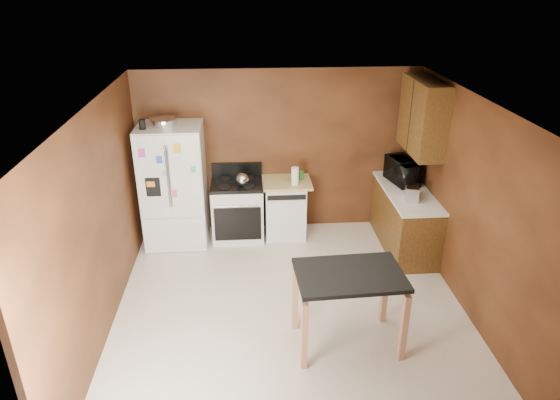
{
  "coord_description": "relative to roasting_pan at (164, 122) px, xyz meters",
  "views": [
    {
      "loc": [
        -0.48,
        -4.91,
        3.74
      ],
      "look_at": [
        -0.07,
        0.85,
        1.09
      ],
      "focal_mm": 32.0,
      "sensor_mm": 36.0,
      "label": 1
    }
  ],
  "objects": [
    {
      "name": "kettle",
      "position": [
        1.06,
        -0.13,
        -0.85
      ],
      "size": [
        0.19,
        0.19,
        0.19
      ],
      "primitive_type": "sphere",
      "color": "silver",
      "rests_on": "gas_range"
    },
    {
      "name": "green_canister",
      "position": [
        1.94,
        0.11,
        -0.9
      ],
      "size": [
        0.14,
        0.14,
        0.12
      ],
      "primitive_type": "cylinder",
      "rotation": [
        0.0,
        0.0,
        0.41
      ],
      "color": "green",
      "rests_on": "dishwasher"
    },
    {
      "name": "wall_back",
      "position": [
        1.61,
        0.33,
        -0.6
      ],
      "size": [
        4.2,
        0.0,
        4.2
      ],
      "primitive_type": "plane",
      "rotation": [
        1.57,
        0.0,
        0.0
      ],
      "color": "brown",
      "rests_on": "ground"
    },
    {
      "name": "microwave",
      "position": [
        3.42,
        -0.14,
        -0.78
      ],
      "size": [
        0.52,
        0.66,
        0.32
      ],
      "primitive_type": "imported",
      "rotation": [
        0.0,
        0.0,
        1.81
      ],
      "color": "black",
      "rests_on": "right_cabinets"
    },
    {
      "name": "right_cabinets",
      "position": [
        3.45,
        -0.44,
        -0.94
      ],
      "size": [
        0.63,
        1.58,
        2.45
      ],
      "color": "brown",
      "rests_on": "ground"
    },
    {
      "name": "wall_left",
      "position": [
        -0.49,
        -1.92,
        -0.6
      ],
      "size": [
        0.0,
        4.5,
        4.5
      ],
      "primitive_type": "plane",
      "rotation": [
        1.57,
        0.0,
        1.57
      ],
      "color": "brown",
      "rests_on": "ground"
    },
    {
      "name": "roasting_pan",
      "position": [
        0.0,
        0.0,
        0.0
      ],
      "size": [
        0.36,
        0.36,
        0.09
      ],
      "primitive_type": "cylinder",
      "color": "silver",
      "rests_on": "refrigerator"
    },
    {
      "name": "gas_range",
      "position": [
        0.97,
        0.01,
        -1.38
      ],
      "size": [
        0.76,
        0.68,
        1.1
      ],
      "color": "white",
      "rests_on": "ground"
    },
    {
      "name": "pen_cup",
      "position": [
        -0.26,
        -0.19,
        0.02
      ],
      "size": [
        0.09,
        0.09,
        0.13
      ],
      "primitive_type": "cylinder",
      "color": "black",
      "rests_on": "refrigerator"
    },
    {
      "name": "wall_right",
      "position": [
        3.71,
        -1.92,
        -0.6
      ],
      "size": [
        0.0,
        4.5,
        4.5
      ],
      "primitive_type": "plane",
      "rotation": [
        1.57,
        0.0,
        -1.57
      ],
      "color": "brown",
      "rests_on": "ground"
    },
    {
      "name": "refrigerator",
      "position": [
        0.06,
        -0.05,
        -0.95
      ],
      "size": [
        0.9,
        0.8,
        1.8
      ],
      "color": "white",
      "rests_on": "ground"
    },
    {
      "name": "floor",
      "position": [
        1.61,
        -1.92,
        -1.85
      ],
      "size": [
        4.5,
        4.5,
        0.0
      ],
      "primitive_type": "plane",
      "color": "silver",
      "rests_on": "ground"
    },
    {
      "name": "toaster",
      "position": [
        3.37,
        -0.76,
        -0.84
      ],
      "size": [
        0.23,
        0.31,
        0.2
      ],
      "primitive_type": "cube",
      "rotation": [
        0.0,
        0.0,
        -0.23
      ],
      "color": "silver",
      "rests_on": "right_cabinets"
    },
    {
      "name": "paper_towel",
      "position": [
        1.83,
        -0.1,
        -0.82
      ],
      "size": [
        0.14,
        0.14,
        0.26
      ],
      "primitive_type": "cylinder",
      "rotation": [
        0.0,
        0.0,
        -0.25
      ],
      "color": "white",
      "rests_on": "dishwasher"
    },
    {
      "name": "dishwasher",
      "position": [
        1.69,
        0.03,
        -1.39
      ],
      "size": [
        0.78,
        0.63,
        0.89
      ],
      "color": "white",
      "rests_on": "ground"
    },
    {
      "name": "island",
      "position": [
        2.16,
        -2.53,
        -1.09
      ],
      "size": [
        1.15,
        0.8,
        0.91
      ],
      "color": "black",
      "rests_on": "ground"
    },
    {
      "name": "wall_front",
      "position": [
        1.61,
        -4.17,
        -0.6
      ],
      "size": [
        4.2,
        0.0,
        4.2
      ],
      "primitive_type": "plane",
      "rotation": [
        -1.57,
        0.0,
        0.0
      ],
      "color": "brown",
      "rests_on": "ground"
    },
    {
      "name": "ceiling",
      "position": [
        1.61,
        -1.92,
        0.65
      ],
      "size": [
        4.5,
        4.5,
        0.0
      ],
      "primitive_type": "plane",
      "rotation": [
        3.14,
        0.0,
        0.0
      ],
      "color": "white",
      "rests_on": "ground"
    }
  ]
}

